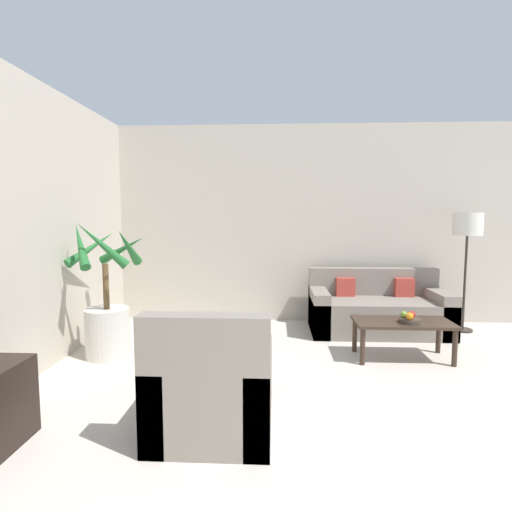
{
  "coord_description": "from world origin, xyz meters",
  "views": [
    {
      "loc": [
        -1.07,
        0.77,
        1.45
      ],
      "look_at": [
        -1.3,
        5.36,
        1.0
      ],
      "focal_mm": 28.0,
      "sensor_mm": 36.0,
      "label": 1
    }
  ],
  "objects_px": {
    "coffee_table": "(403,326)",
    "apple_red": "(412,315)",
    "floor_lamp": "(467,230)",
    "fruit_bowl": "(409,320)",
    "apple_green": "(404,314)",
    "potted_palm": "(107,312)",
    "armchair": "(213,390)",
    "sofa_loveseat": "(377,310)",
    "ottoman": "(230,358)",
    "orange_fruit": "(410,316)"
  },
  "relations": [
    {
      "from": "coffee_table",
      "to": "apple_red",
      "type": "height_order",
      "value": "apple_red"
    },
    {
      "from": "floor_lamp",
      "to": "fruit_bowl",
      "type": "height_order",
      "value": "floor_lamp"
    },
    {
      "from": "apple_red",
      "to": "apple_green",
      "type": "bearing_deg",
      "value": 169.5
    },
    {
      "from": "potted_palm",
      "to": "fruit_bowl",
      "type": "relative_size",
      "value": 6.69
    },
    {
      "from": "potted_palm",
      "to": "armchair",
      "type": "relative_size",
      "value": 1.63
    },
    {
      "from": "fruit_bowl",
      "to": "apple_red",
      "type": "height_order",
      "value": "apple_red"
    },
    {
      "from": "sofa_loveseat",
      "to": "ottoman",
      "type": "bearing_deg",
      "value": -136.09
    },
    {
      "from": "apple_green",
      "to": "ottoman",
      "type": "bearing_deg",
      "value": -160.31
    },
    {
      "from": "potted_palm",
      "to": "apple_green",
      "type": "height_order",
      "value": "potted_palm"
    },
    {
      "from": "apple_green",
      "to": "ottoman",
      "type": "height_order",
      "value": "apple_green"
    },
    {
      "from": "fruit_bowl",
      "to": "armchair",
      "type": "relative_size",
      "value": 0.24
    },
    {
      "from": "coffee_table",
      "to": "apple_red",
      "type": "bearing_deg",
      "value": -39.65
    },
    {
      "from": "sofa_loveseat",
      "to": "floor_lamp",
      "type": "xyz_separation_m",
      "value": [
        1.1,
        0.08,
        1.02
      ]
    },
    {
      "from": "fruit_bowl",
      "to": "ottoman",
      "type": "relative_size",
      "value": 0.34
    },
    {
      "from": "ottoman",
      "to": "potted_palm",
      "type": "bearing_deg",
      "value": 157.21
    },
    {
      "from": "fruit_bowl",
      "to": "ottoman",
      "type": "xyz_separation_m",
      "value": [
        -1.74,
        -0.58,
        -0.21
      ]
    },
    {
      "from": "orange_fruit",
      "to": "apple_green",
      "type": "bearing_deg",
      "value": 110.09
    },
    {
      "from": "floor_lamp",
      "to": "ottoman",
      "type": "distance_m",
      "value": 3.44
    },
    {
      "from": "sofa_loveseat",
      "to": "apple_green",
      "type": "distance_m",
      "value": 1.04
    },
    {
      "from": "apple_red",
      "to": "coffee_table",
      "type": "bearing_deg",
      "value": 140.35
    },
    {
      "from": "potted_palm",
      "to": "armchair",
      "type": "xyz_separation_m",
      "value": [
        1.32,
        -1.37,
        -0.19
      ]
    },
    {
      "from": "potted_palm",
      "to": "orange_fruit",
      "type": "distance_m",
      "value": 3.07
    },
    {
      "from": "potted_palm",
      "to": "apple_red",
      "type": "xyz_separation_m",
      "value": [
        3.11,
        0.02,
        0.01
      ]
    },
    {
      "from": "orange_fruit",
      "to": "armchair",
      "type": "relative_size",
      "value": 0.08
    },
    {
      "from": "coffee_table",
      "to": "apple_green",
      "type": "relative_size",
      "value": 14.62
    },
    {
      "from": "orange_fruit",
      "to": "ottoman",
      "type": "distance_m",
      "value": 1.82
    },
    {
      "from": "sofa_loveseat",
      "to": "floor_lamp",
      "type": "height_order",
      "value": "floor_lamp"
    },
    {
      "from": "sofa_loveseat",
      "to": "armchair",
      "type": "bearing_deg",
      "value": -125.13
    },
    {
      "from": "apple_green",
      "to": "orange_fruit",
      "type": "xyz_separation_m",
      "value": [
        0.03,
        -0.09,
        0.0
      ]
    },
    {
      "from": "orange_fruit",
      "to": "armchair",
      "type": "bearing_deg",
      "value": -142.76
    },
    {
      "from": "potted_palm",
      "to": "sofa_loveseat",
      "type": "relative_size",
      "value": 0.85
    },
    {
      "from": "fruit_bowl",
      "to": "apple_red",
      "type": "relative_size",
      "value": 3.04
    },
    {
      "from": "apple_green",
      "to": "armchair",
      "type": "distance_m",
      "value": 2.23
    },
    {
      "from": "apple_red",
      "to": "ottoman",
      "type": "distance_m",
      "value": 1.88
    },
    {
      "from": "potted_palm",
      "to": "sofa_loveseat",
      "type": "xyz_separation_m",
      "value": [
        3.03,
        1.06,
        -0.19
      ]
    },
    {
      "from": "ottoman",
      "to": "apple_green",
      "type": "bearing_deg",
      "value": 19.69
    },
    {
      "from": "apple_red",
      "to": "ottoman",
      "type": "relative_size",
      "value": 0.11
    },
    {
      "from": "apple_green",
      "to": "sofa_loveseat",
      "type": "bearing_deg",
      "value": 90.3
    },
    {
      "from": "potted_palm",
      "to": "sofa_loveseat",
      "type": "height_order",
      "value": "potted_palm"
    },
    {
      "from": "armchair",
      "to": "sofa_loveseat",
      "type": "bearing_deg",
      "value": 54.87
    },
    {
      "from": "floor_lamp",
      "to": "armchair",
      "type": "xyz_separation_m",
      "value": [
        -2.81,
        -2.51,
        -1.01
      ]
    },
    {
      "from": "apple_red",
      "to": "armchair",
      "type": "xyz_separation_m",
      "value": [
        -1.79,
        -1.4,
        -0.2
      ]
    },
    {
      "from": "apple_green",
      "to": "apple_red",
      "type": "bearing_deg",
      "value": -10.5
    },
    {
      "from": "sofa_loveseat",
      "to": "floor_lamp",
      "type": "bearing_deg",
      "value": 4.3
    },
    {
      "from": "coffee_table",
      "to": "sofa_loveseat",
      "type": "bearing_deg",
      "value": 90.73
    },
    {
      "from": "orange_fruit",
      "to": "armchair",
      "type": "xyz_separation_m",
      "value": [
        -1.75,
        -1.33,
        -0.2
      ]
    },
    {
      "from": "floor_lamp",
      "to": "ottoman",
      "type": "height_order",
      "value": "floor_lamp"
    },
    {
      "from": "potted_palm",
      "to": "sofa_loveseat",
      "type": "distance_m",
      "value": 3.21
    },
    {
      "from": "orange_fruit",
      "to": "ottoman",
      "type": "height_order",
      "value": "orange_fruit"
    },
    {
      "from": "sofa_loveseat",
      "to": "orange_fruit",
      "type": "relative_size",
      "value": 22.8
    }
  ]
}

